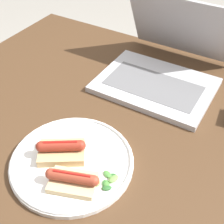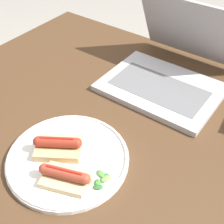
# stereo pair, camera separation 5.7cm
# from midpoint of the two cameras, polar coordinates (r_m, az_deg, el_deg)

# --- Properties ---
(desk) EXTENTS (1.02, 0.89, 0.76)m
(desk) POSITION_cam_midpoint_polar(r_m,az_deg,el_deg) (0.96, -5.21, -2.30)
(desk) COLOR #4C331E
(desk) RESTS_ON ground_plane
(laptop) EXTENTS (0.35, 0.36, 0.24)m
(laptop) POSITION_cam_midpoint_polar(r_m,az_deg,el_deg) (1.00, 7.66, 7.98)
(laptop) COLOR #B7B7BC
(laptop) RESTS_ON desk
(plate) EXTENTS (0.30, 0.30, 0.02)m
(plate) POSITION_cam_midpoint_polar(r_m,az_deg,el_deg) (0.76, -9.50, -8.91)
(plate) COLOR white
(plate) RESTS_ON desk
(sausage_toast_left) EXTENTS (0.12, 0.10, 0.04)m
(sausage_toast_left) POSITION_cam_midpoint_polar(r_m,az_deg,el_deg) (0.70, -9.61, -12.25)
(sausage_toast_left) COLOR #D6B784
(sausage_toast_left) RESTS_ON plate
(sausage_toast_middle) EXTENTS (0.13, 0.12, 0.05)m
(sausage_toast_middle) POSITION_cam_midpoint_polar(r_m,az_deg,el_deg) (0.76, -11.38, -6.90)
(sausage_toast_middle) COLOR tan
(sausage_toast_middle) RESTS_ON plate
(salad_pile) EXTENTS (0.06, 0.07, 0.01)m
(salad_pile) POSITION_cam_midpoint_polar(r_m,az_deg,el_deg) (0.71, -3.51, -12.63)
(salad_pile) COLOR #4C8E3D
(salad_pile) RESTS_ON plate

